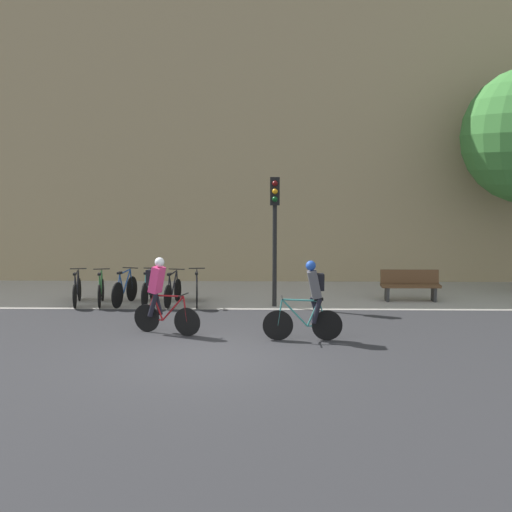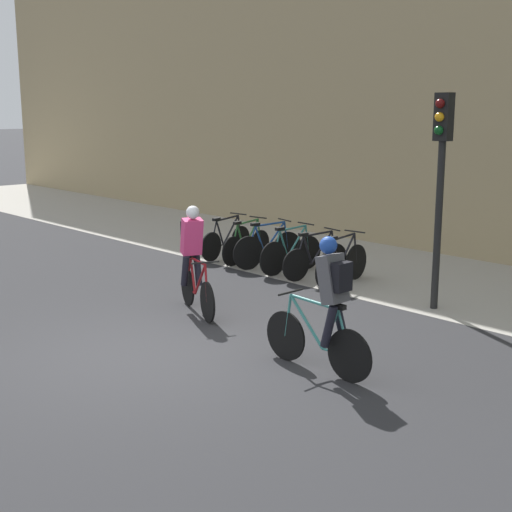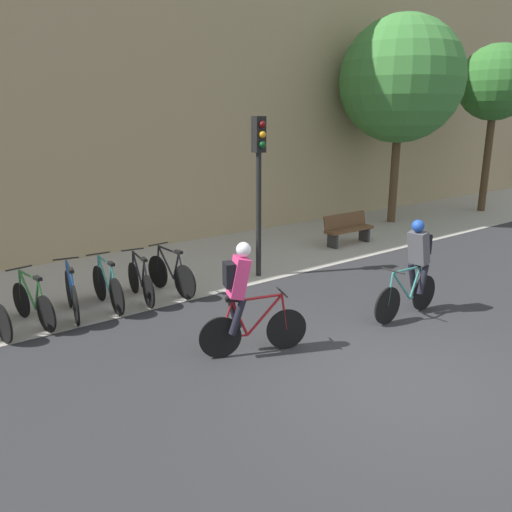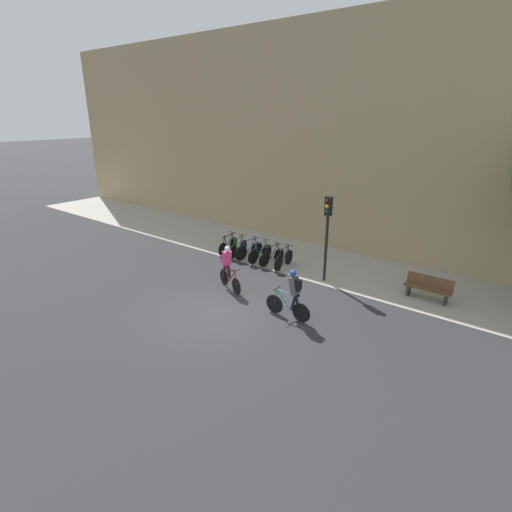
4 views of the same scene
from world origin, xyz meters
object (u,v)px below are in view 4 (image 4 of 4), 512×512
(bench, at_px, (428,288))
(parked_bike_1, at_px, (238,248))
(cyclist_pink, at_px, (228,266))
(traffic_light_pole, at_px, (327,224))
(cyclist_grey, at_px, (293,293))
(parked_bike_5, at_px, (284,259))
(parked_bike_2, at_px, (249,250))
(parked_bike_3, at_px, (260,253))
(parked_bike_4, at_px, (272,256))
(parked_bike_0, at_px, (228,245))

(bench, bearing_deg, parked_bike_1, -175.74)
(cyclist_pink, bearing_deg, traffic_light_pole, 48.40)
(cyclist_grey, distance_m, parked_bike_5, 4.80)
(parked_bike_2, distance_m, parked_bike_3, 0.67)
(cyclist_grey, height_order, parked_bike_5, cyclist_grey)
(parked_bike_4, bearing_deg, cyclist_grey, -46.34)
(cyclist_pink, bearing_deg, parked_bike_1, 124.44)
(parked_bike_2, height_order, bench, parked_bike_2)
(cyclist_pink, distance_m, parked_bike_3, 3.34)
(parked_bike_3, bearing_deg, parked_bike_0, -179.96)
(parked_bike_1, relative_size, parked_bike_4, 0.99)
(parked_bike_1, xyz_separation_m, traffic_light_pole, (4.86, -0.18, 2.07))
(parked_bike_2, distance_m, bench, 8.13)
(parked_bike_0, height_order, parked_bike_5, parked_bike_5)
(cyclist_pink, height_order, traffic_light_pole, traffic_light_pole)
(parked_bike_4, bearing_deg, cyclist_pink, -86.99)
(cyclist_pink, relative_size, parked_bike_4, 1.09)
(parked_bike_0, distance_m, parked_bike_4, 2.69)
(cyclist_grey, distance_m, parked_bike_2, 6.24)
(parked_bike_3, bearing_deg, bench, 5.02)
(traffic_light_pole, bearing_deg, cyclist_grey, -78.10)
(parked_bike_3, bearing_deg, parked_bike_2, 179.99)
(parked_bike_1, xyz_separation_m, parked_bike_2, (0.67, 0.00, 0.02))
(parked_bike_0, height_order, traffic_light_pole, traffic_light_pole)
(parked_bike_1, bearing_deg, cyclist_grey, -33.86)
(traffic_light_pole, distance_m, bench, 4.47)
(parked_bike_2, bearing_deg, bench, 4.60)
(parked_bike_1, height_order, bench, parked_bike_1)
(parked_bike_3, bearing_deg, traffic_light_pole, -2.95)
(cyclist_grey, relative_size, parked_bike_2, 1.06)
(parked_bike_0, relative_size, traffic_light_pole, 0.47)
(cyclist_pink, relative_size, bench, 1.05)
(parked_bike_4, bearing_deg, parked_bike_5, 0.08)
(cyclist_grey, distance_m, bench, 5.45)
(parked_bike_2, distance_m, parked_bike_4, 1.35)
(parked_bike_2, bearing_deg, parked_bike_0, -179.94)
(cyclist_grey, relative_size, bench, 1.06)
(cyclist_pink, relative_size, traffic_light_pole, 0.50)
(cyclist_pink, height_order, parked_bike_0, cyclist_pink)
(bench, bearing_deg, parked_bike_3, -174.98)
(parked_bike_4, bearing_deg, parked_bike_1, 180.00)
(cyclist_pink, xyz_separation_m, parked_bike_1, (-2.19, 3.19, -0.55))
(parked_bike_4, distance_m, parked_bike_5, 0.68)
(parked_bike_2, xyz_separation_m, bench, (8.10, 0.65, 0.05))
(cyclist_pink, xyz_separation_m, parked_bike_0, (-2.86, 3.19, -0.55))
(parked_bike_2, bearing_deg, parked_bike_5, -0.01)
(parked_bike_3, height_order, traffic_light_pole, traffic_light_pole)
(parked_bike_5, bearing_deg, bench, 6.13)
(parked_bike_3, distance_m, parked_bike_4, 0.67)
(cyclist_grey, bearing_deg, parked_bike_2, 142.68)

